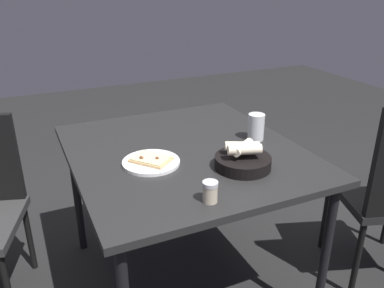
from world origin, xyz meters
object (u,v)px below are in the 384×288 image
(pizza_plate, at_px, (151,161))
(bread_basket, at_px, (243,159))
(pepper_shaker, at_px, (210,193))
(beer_glass, at_px, (256,128))
(dining_table, at_px, (185,161))

(pizza_plate, height_order, bread_basket, bread_basket)
(pizza_plate, height_order, pepper_shaker, pepper_shaker)
(pizza_plate, xyz_separation_m, beer_glass, (0.05, -0.54, 0.05))
(pizza_plate, bearing_deg, bread_basket, -119.58)
(dining_table, distance_m, pizza_plate, 0.22)
(dining_table, relative_size, bread_basket, 4.76)
(dining_table, distance_m, beer_glass, 0.37)
(dining_table, relative_size, pizza_plate, 4.57)
(pizza_plate, bearing_deg, dining_table, -68.19)
(dining_table, height_order, bread_basket, bread_basket)
(beer_glass, distance_m, pepper_shaker, 0.62)
(pizza_plate, height_order, beer_glass, beer_glass)
(dining_table, bearing_deg, pizza_plate, 111.81)
(beer_glass, relative_size, pepper_shaker, 1.64)
(dining_table, relative_size, beer_glass, 8.70)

